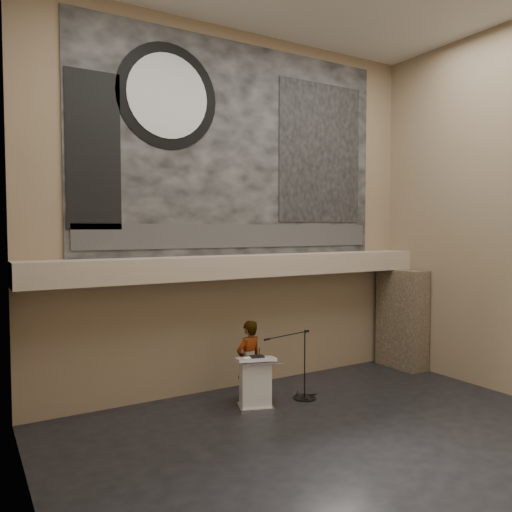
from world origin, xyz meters
TOP-DOWN VIEW (x-y plane):
  - floor at (0.00, 0.00)m, footprint 10.00×10.00m
  - wall_back at (0.00, 4.00)m, footprint 10.00×0.02m
  - wall_left at (-5.00, 0.00)m, footprint 0.02×8.00m
  - soffit at (0.00, 3.60)m, footprint 10.00×0.80m
  - sprinkler_left at (-1.60, 3.55)m, footprint 0.04×0.04m
  - sprinkler_right at (1.90, 3.55)m, footprint 0.04×0.04m
  - banner at (0.00, 3.97)m, footprint 8.00×0.05m
  - banner_text_strip at (0.00, 3.93)m, footprint 7.76×0.02m
  - banner_clock_rim at (-1.80, 3.93)m, footprint 2.30×0.02m
  - banner_clock_face at (-1.80, 3.91)m, footprint 1.84×0.02m
  - banner_building_print at (2.40, 3.93)m, footprint 2.60×0.02m
  - banner_brick_print at (-3.40, 3.93)m, footprint 1.10×0.02m
  - stone_pier at (4.65, 3.15)m, footprint 0.60×1.40m
  - lectern at (-0.48, 2.42)m, footprint 0.93×0.79m
  - binder at (-0.44, 2.40)m, footprint 0.32×0.28m
  - papers at (-0.65, 2.38)m, footprint 0.32×0.37m
  - speaker_person at (-0.37, 2.88)m, footprint 0.73×0.56m
  - mic_stand at (0.77, 2.42)m, footprint 1.47×0.52m

SIDE VIEW (x-z plane):
  - floor at x=0.00m, z-range 0.00..0.00m
  - mic_stand at x=0.77m, z-range -0.54..1.02m
  - lectern at x=-0.48m, z-range -0.02..1.12m
  - speaker_person at x=-0.37m, z-range 0.00..1.81m
  - papers at x=-0.65m, z-range 1.10..1.10m
  - binder at x=-0.44m, z-range 1.10..1.14m
  - stone_pier at x=4.65m, z-range 0.00..2.70m
  - sprinkler_left at x=-1.60m, z-range 2.64..2.70m
  - sprinkler_right at x=1.90m, z-range 2.64..2.70m
  - soffit at x=0.00m, z-range 2.70..3.20m
  - banner_text_strip at x=0.00m, z-range 3.38..3.93m
  - wall_back at x=0.00m, z-range 0.00..8.50m
  - wall_left at x=-5.00m, z-range 0.00..8.50m
  - banner_brick_print at x=-3.40m, z-range 3.80..7.00m
  - banner at x=0.00m, z-range 3.20..8.20m
  - banner_building_print at x=2.40m, z-range 4.00..7.60m
  - banner_clock_rim at x=-1.80m, z-range 5.55..7.85m
  - banner_clock_face at x=-1.80m, z-range 5.78..7.62m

